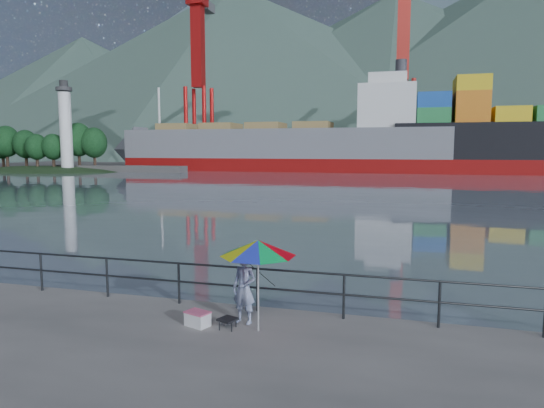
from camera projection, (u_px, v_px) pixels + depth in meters
The scene contains 11 objects.
harbor_water at pixel (384, 162), 134.88m from camera, with size 500.00×280.00×0.00m, color slate.
far_dock at pixel (426, 167), 96.81m from camera, with size 200.00×40.00×0.40m, color #514F4C.
guardrail at pixel (142, 280), 12.02m from camera, with size 22.00×0.06×1.03m.
mountains at pixel (494, 69), 194.89m from camera, with size 600.00×332.80×80.00m.
lighthouse_islet at pixel (42, 168), 84.38m from camera, with size 48.00×26.40×19.20m.
fisherman at pixel (244, 288), 10.43m from camera, with size 0.56×0.36×1.52m, color #30477F.
beach_umbrella at pixel (258, 248), 9.84m from camera, with size 2.01×2.01×1.91m.
folding_stool at pixel (228, 323), 10.15m from camera, with size 0.44×0.44×0.23m.
cooler_bag at pixel (198, 319), 10.31m from camera, with size 0.49×0.33×0.28m, color silver.
fishing_rod at pixel (256, 306), 11.61m from camera, with size 0.02×0.02×2.21m, color black.
bulk_carrier at pixel (292, 146), 84.84m from camera, with size 56.46×9.77×14.50m.
Camera 1 is at (6.25, -8.74, 3.77)m, focal length 32.00 mm.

